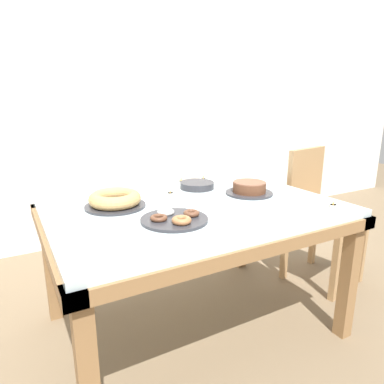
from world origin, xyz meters
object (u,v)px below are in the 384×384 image
object	(u,v)px
plate_stack	(197,185)
cake_chocolate_round	(249,189)
tealight_left_edge	(333,206)
cake_golden_bundt	(115,200)
tealight_right_edge	(181,182)
tealight_near_front	(203,179)
pastry_platter	(175,218)
tealight_near_cakes	(170,194)
chair	(317,209)

from	to	relation	value
plate_stack	cake_chocolate_round	bearing A→B (deg)	-52.61
cake_chocolate_round	tealight_left_edge	size ratio (longest dim) A/B	6.82
cake_golden_bundt	tealight_right_edge	xyz separation A→B (m)	(0.53, 0.29, -0.03)
tealight_left_edge	tealight_right_edge	distance (m)	0.95
tealight_left_edge	tealight_near_front	size ratio (longest dim) A/B	1.00
pastry_platter	tealight_near_front	world-z (taller)	pastry_platter
cake_golden_bundt	tealight_near_front	bearing A→B (deg)	22.37
cake_golden_bundt	tealight_left_edge	distance (m)	1.11
pastry_platter	tealight_near_cakes	world-z (taller)	pastry_platter
cake_golden_bundt	tealight_left_edge	size ratio (longest dim) A/B	7.69
tealight_near_front	tealight_near_cakes	size ratio (longest dim) A/B	1.00
tealight_near_front	tealight_left_edge	bearing A→B (deg)	-72.11
chair	tealight_right_edge	distance (m)	0.99
cake_golden_bundt	tealight_near_front	size ratio (longest dim) A/B	7.69
cake_golden_bundt	tealight_near_cakes	bearing A→B (deg)	10.33
plate_stack	tealight_near_front	size ratio (longest dim) A/B	5.25
cake_golden_bundt	tealight_right_edge	bearing A→B (deg)	29.02
tealight_left_edge	tealight_near_cakes	bearing A→B (deg)	135.69
cake_golden_bundt	tealight_near_cakes	world-z (taller)	cake_golden_bundt
plate_stack	pastry_platter	bearing A→B (deg)	-129.43
plate_stack	tealight_near_front	bearing A→B (deg)	48.34
cake_golden_bundt	plate_stack	distance (m)	0.57
chair	cake_chocolate_round	world-z (taller)	chair
chair	cake_golden_bundt	xyz separation A→B (m)	(-1.43, 0.06, 0.25)
tealight_near_front	tealight_near_cakes	bearing A→B (deg)	-147.75
plate_stack	tealight_near_cakes	bearing A→B (deg)	-162.61
tealight_left_edge	tealight_near_cakes	world-z (taller)	same
chair	tealight_near_cakes	size ratio (longest dim) A/B	23.50
tealight_right_edge	tealight_near_front	distance (m)	0.17
chair	cake_golden_bundt	distance (m)	1.45
tealight_near_front	tealight_near_cakes	xyz separation A→B (m)	(-0.36, -0.22, 0.00)
tealight_left_edge	tealight_right_edge	size ratio (longest dim) A/B	1.00
chair	tealight_near_front	distance (m)	0.84
tealight_right_edge	chair	bearing A→B (deg)	-21.74
cake_chocolate_round	plate_stack	xyz separation A→B (m)	(-0.20, 0.26, -0.01)
tealight_left_edge	tealight_near_front	xyz separation A→B (m)	(-0.27, 0.83, 0.00)
tealight_near_front	pastry_platter	bearing A→B (deg)	-130.00
cake_chocolate_round	tealight_near_cakes	size ratio (longest dim) A/B	6.82
plate_stack	tealight_near_cakes	xyz separation A→B (m)	(-0.22, -0.07, -0.01)
cake_golden_bundt	pastry_platter	xyz separation A→B (m)	(0.17, -0.34, -0.02)
plate_stack	tealight_right_edge	bearing A→B (deg)	99.16
pastry_platter	plate_stack	world-z (taller)	pastry_platter
tealight_left_edge	tealight_near_front	world-z (taller)	same
tealight_near_front	tealight_right_edge	bearing A→B (deg)	177.39
cake_chocolate_round	pastry_platter	world-z (taller)	cake_chocolate_round
plate_stack	cake_golden_bundt	bearing A→B (deg)	-166.87
cake_chocolate_round	tealight_right_edge	distance (m)	0.48
chair	tealight_right_edge	bearing A→B (deg)	158.26
tealight_right_edge	tealight_near_front	size ratio (longest dim) A/B	1.00
cake_chocolate_round	pastry_platter	xyz separation A→B (m)	(-0.59, -0.21, -0.02)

